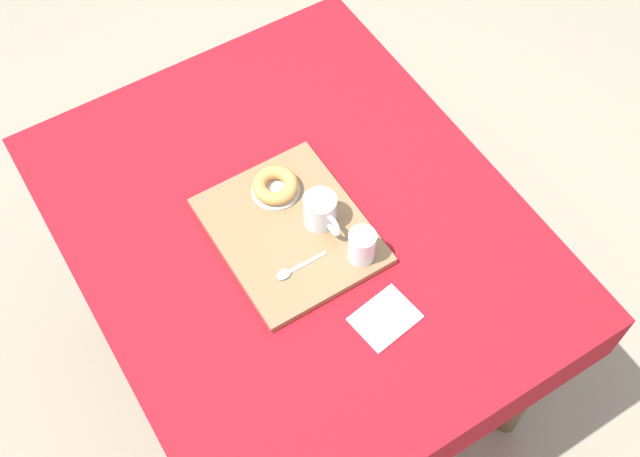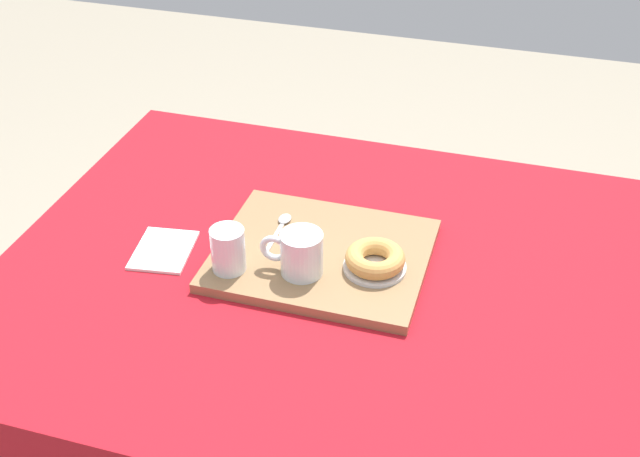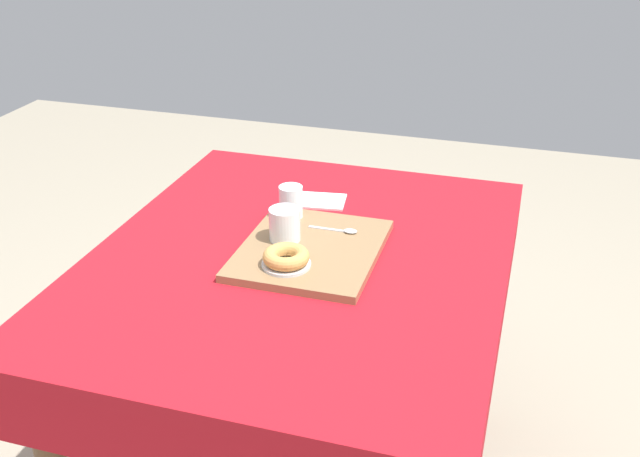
% 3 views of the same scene
% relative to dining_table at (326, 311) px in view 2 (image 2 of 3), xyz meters
% --- Properties ---
extents(dining_table, '(1.19, 0.98, 0.76)m').
position_rel_dining_table_xyz_m(dining_table, '(0.00, 0.00, 0.00)').
color(dining_table, '#A8141E').
rests_on(dining_table, ground).
extents(serving_tray, '(0.39, 0.32, 0.02)m').
position_rel_dining_table_xyz_m(serving_tray, '(-0.02, 0.02, 0.11)').
color(serving_tray, olive).
rests_on(serving_tray, dining_table).
extents(tea_mug_left, '(0.12, 0.08, 0.08)m').
position_rel_dining_table_xyz_m(tea_mug_left, '(-0.03, -0.05, 0.16)').
color(tea_mug_left, white).
rests_on(tea_mug_left, serving_tray).
extents(water_glass_near, '(0.06, 0.06, 0.08)m').
position_rel_dining_table_xyz_m(water_glass_near, '(-0.16, -0.07, 0.16)').
color(water_glass_near, white).
rests_on(water_glass_near, serving_tray).
extents(donut_plate_left, '(0.11, 0.11, 0.01)m').
position_rel_dining_table_xyz_m(donut_plate_left, '(0.09, 0.00, 0.13)').
color(donut_plate_left, silver).
rests_on(donut_plate_left, serving_tray).
extents(sugar_donut_left, '(0.11, 0.11, 0.03)m').
position_rel_dining_table_xyz_m(sugar_donut_left, '(0.09, 0.00, 0.15)').
color(sugar_donut_left, tan).
rests_on(sugar_donut_left, donut_plate_left).
extents(teaspoon_near, '(0.02, 0.13, 0.01)m').
position_rel_dining_table_xyz_m(teaspoon_near, '(-0.11, 0.08, 0.13)').
color(teaspoon_near, silver).
rests_on(teaspoon_near, serving_tray).
extents(paper_napkin, '(0.12, 0.15, 0.01)m').
position_rel_dining_table_xyz_m(paper_napkin, '(-0.31, -0.04, 0.11)').
color(paper_napkin, white).
rests_on(paper_napkin, dining_table).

